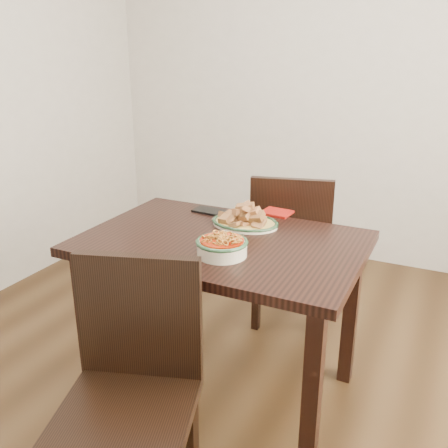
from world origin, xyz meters
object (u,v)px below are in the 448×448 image
at_px(noodle_bowl, 222,245).
at_px(smartphone, 211,211).
at_px(chair_far, 291,243).
at_px(dining_table, 222,261).
at_px(fish_plate, 245,216).
at_px(chair_near, 133,379).

height_order(noodle_bowl, smartphone, noodle_bowl).
height_order(chair_far, smartphone, chair_far).
xyz_separation_m(noodle_bowl, smartphone, (-0.28, 0.45, -0.04)).
bearing_deg(dining_table, smartphone, 124.84).
relative_size(dining_table, fish_plate, 3.86).
bearing_deg(noodle_bowl, chair_near, -98.13).
bearing_deg(smartphone, fish_plate, -20.49).
relative_size(noodle_bowl, smartphone, 1.22).
height_order(dining_table, fish_plate, fish_plate).
distance_m(chair_near, fish_plate, 0.91).
bearing_deg(chair_far, chair_near, 72.09).
distance_m(dining_table, smartphone, 0.38).
xyz_separation_m(chair_far, noodle_bowl, (-0.01, -0.83, 0.29)).
xyz_separation_m(dining_table, noodle_bowl, (0.08, -0.16, 0.15)).
xyz_separation_m(dining_table, smartphone, (-0.21, 0.30, 0.11)).
distance_m(fish_plate, noodle_bowl, 0.36).
height_order(fish_plate, noodle_bowl, fish_plate).
bearing_deg(dining_table, chair_near, -89.77).
distance_m(noodle_bowl, smartphone, 0.53).
xyz_separation_m(chair_near, smartphone, (-0.21, 0.97, 0.26)).
height_order(chair_near, fish_plate, chair_near).
distance_m(chair_near, smartphone, 1.02).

